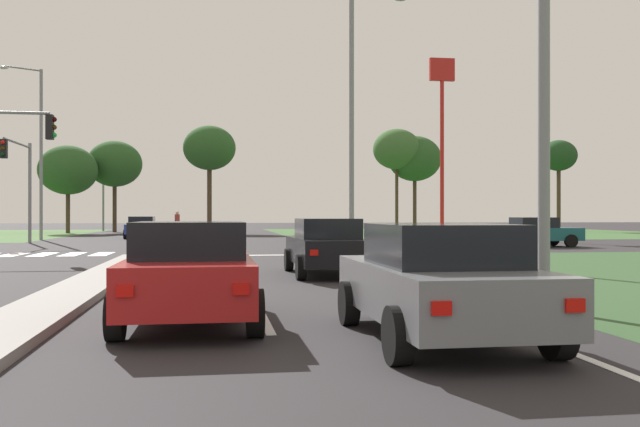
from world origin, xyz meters
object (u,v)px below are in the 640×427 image
(car_black_second, at_px, (327,246))
(traffic_signal_far_left, at_px, (20,172))
(car_teal_fifth, at_px, (536,232))
(street_lamp_second, at_px, (356,109))
(car_blue_third, at_px, (142,227))
(treeline_seventh, at_px, (559,157))
(treeline_second, at_px, (68,170))
(pedestrian_at_median, at_px, (177,221))
(fastfood_pole_sign, at_px, (442,108))
(street_lamp_fourth, at_px, (105,183))
(car_grey_near, at_px, (440,281))
(car_red_fourth, at_px, (190,272))
(treeline_fifth, at_px, (397,150))
(treeline_third, at_px, (115,164))
(treeline_fourth, at_px, (209,148))
(treeline_sixth, at_px, (415,159))
(street_lamp_third, at_px, (38,145))

(car_black_second, distance_m, traffic_signal_far_left, 24.87)
(car_teal_fifth, xyz_separation_m, street_lamp_second, (-10.23, -4.96, 5.13))
(car_blue_third, bearing_deg, traffic_signal_far_left, 59.04)
(car_blue_third, distance_m, treeline_seventh, 41.73)
(car_blue_third, height_order, treeline_second, treeline_second)
(car_black_second, distance_m, car_teal_fifth, 19.18)
(pedestrian_at_median, distance_m, fastfood_pole_sign, 20.18)
(car_teal_fifth, xyz_separation_m, street_lamp_fourth, (-26.71, 38.24, 3.97))
(car_blue_third, xyz_separation_m, pedestrian_at_median, (2.35, 0.23, 0.42))
(car_grey_near, bearing_deg, street_lamp_fourth, 102.43)
(car_red_fourth, distance_m, fastfood_pole_sign, 40.64)
(car_black_second, height_order, car_teal_fifth, car_black_second)
(car_grey_near, bearing_deg, treeline_fifth, 75.45)
(car_red_fourth, height_order, car_teal_fifth, car_red_fourth)
(car_teal_fifth, relative_size, treeline_third, 0.50)
(car_grey_near, distance_m, treeline_seventh, 62.86)
(street_lamp_fourth, xyz_separation_m, treeline_seventh, (44.25, -7.50, 2.61))
(treeline_fourth, bearing_deg, car_grey_near, -86.41)
(street_lamp_second, bearing_deg, treeline_seventh, 52.12)
(car_blue_third, height_order, treeline_fourth, treeline_fourth)
(car_teal_fifth, distance_m, treeline_sixth, 29.97)
(traffic_signal_far_left, bearing_deg, car_black_second, -57.37)
(treeline_fifth, bearing_deg, car_black_second, -107.52)
(treeline_fifth, bearing_deg, car_blue_third, -148.97)
(car_teal_fifth, xyz_separation_m, treeline_second, (-28.54, 29.90, 4.72))
(street_lamp_second, distance_m, treeline_fifth, 35.19)
(car_grey_near, relative_size, fastfood_pole_sign, 0.34)
(street_lamp_third, bearing_deg, treeline_seventh, 21.06)
(pedestrian_at_median, bearing_deg, fastfood_pole_sign, -7.89)
(traffic_signal_far_left, bearing_deg, car_red_fourth, -70.70)
(traffic_signal_far_left, xyz_separation_m, treeline_seventh, (43.78, 24.12, 3.40))
(treeline_sixth, bearing_deg, treeline_third, 172.15)
(car_blue_third, bearing_deg, treeline_third, -76.30)
(car_red_fourth, bearing_deg, car_black_second, 66.90)
(traffic_signal_far_left, distance_m, treeline_seventh, 50.10)
(traffic_signal_far_left, relative_size, treeline_fourth, 0.59)
(traffic_signal_far_left, bearing_deg, treeline_third, 87.42)
(fastfood_pole_sign, bearing_deg, car_teal_fifth, -90.00)
(car_grey_near, xyz_separation_m, car_black_second, (0.11, 9.62, 0.01))
(treeline_fifth, bearing_deg, street_lamp_fourth, 160.32)
(treeline_fourth, bearing_deg, pedestrian_at_median, -98.74)
(car_black_second, bearing_deg, treeline_fourth, 94.52)
(treeline_seventh, bearing_deg, street_lamp_second, -127.88)
(treeline_second, bearing_deg, car_grey_near, -73.90)
(treeline_third, xyz_separation_m, treeline_fourth, (8.67, -3.62, 1.22))
(car_black_second, xyz_separation_m, pedestrian_at_median, (-5.53, 30.05, 0.41))
(street_lamp_second, height_order, fastfood_pole_sign, fastfood_pole_sign)
(car_red_fourth, height_order, street_lamp_third, street_lamp_third)
(treeline_second, distance_m, treeline_sixth, 31.02)
(street_lamp_fourth, height_order, treeline_fifth, treeline_fifth)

